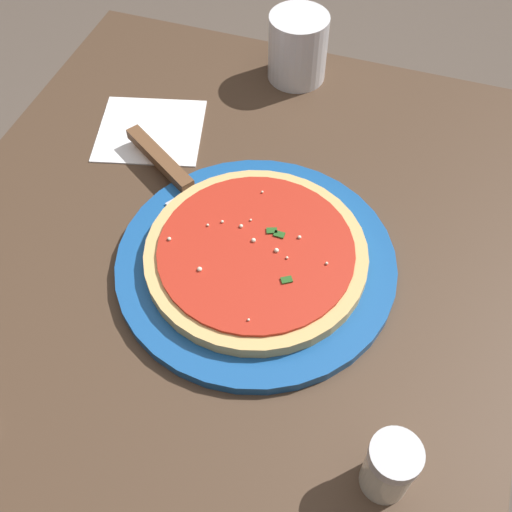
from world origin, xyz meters
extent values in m
plane|color=brown|center=(0.00, 0.00, 0.00)|extent=(5.00, 5.00, 0.00)
cube|color=black|center=(0.41, -0.28, 0.36)|extent=(0.06, 0.06, 0.71)
cube|color=black|center=(0.41, 0.28, 0.36)|extent=(0.06, 0.06, 0.71)
cube|color=#473323|center=(0.00, 0.00, 0.73)|extent=(0.96, 0.69, 0.03)
cylinder|color=#195199|center=(0.06, -0.05, 0.75)|extent=(0.32, 0.32, 0.01)
cylinder|color=#DBB26B|center=(0.06, -0.05, 0.76)|extent=(0.25, 0.25, 0.02)
cylinder|color=red|center=(0.06, -0.05, 0.77)|extent=(0.22, 0.22, 0.00)
sphere|color=#EFEACC|center=(0.14, -0.03, 0.78)|extent=(0.00, 0.00, 0.00)
sphere|color=#EFEACC|center=(0.06, -0.08, 0.78)|extent=(0.00, 0.00, 0.00)
sphere|color=#EFEACC|center=(0.08, -0.02, 0.78)|extent=(0.00, 0.00, 0.00)
sphere|color=#EFEACC|center=(-0.03, -0.07, 0.78)|extent=(0.00, 0.00, 0.00)
sphere|color=#EFEACC|center=(0.06, -0.13, 0.78)|extent=(0.00, 0.00, 0.00)
sphere|color=#EFEACC|center=(0.07, 0.01, 0.78)|extent=(0.00, 0.00, 0.00)
sphere|color=#EFEACC|center=(0.08, 0.00, 0.78)|extent=(0.00, 0.00, 0.00)
sphere|color=#EFEACC|center=(0.09, -0.03, 0.78)|extent=(0.00, 0.00, 0.00)
sphere|color=#EFEACC|center=(0.06, -0.07, 0.78)|extent=(0.01, 0.01, 0.01)
sphere|color=#EFEACC|center=(0.04, 0.05, 0.78)|extent=(0.00, 0.00, 0.00)
sphere|color=#EFEACC|center=(0.07, -0.04, 0.78)|extent=(0.01, 0.01, 0.01)
sphere|color=#EFEACC|center=(0.01, 0.00, 0.78)|extent=(0.01, 0.01, 0.01)
sphere|color=#EFEACC|center=(0.09, -0.09, 0.78)|extent=(0.00, 0.00, 0.00)
cube|color=#23561E|center=(0.03, -0.09, 0.77)|extent=(0.01, 0.01, 0.00)
cube|color=#23561E|center=(0.08, -0.07, 0.77)|extent=(0.01, 0.01, 0.00)
cube|color=#23561E|center=(0.09, -0.06, 0.77)|extent=(0.01, 0.01, 0.00)
cube|color=silver|center=(0.11, 0.03, 0.76)|extent=(0.11, 0.11, 0.00)
cube|color=brown|center=(0.17, 0.12, 0.76)|extent=(0.09, 0.12, 0.01)
cylinder|color=silver|center=(0.41, 0.01, 0.79)|extent=(0.08, 0.08, 0.10)
cube|color=white|center=(0.23, 0.16, 0.74)|extent=(0.16, 0.17, 0.00)
cylinder|color=silver|center=(-0.14, -0.24, 0.77)|extent=(0.04, 0.04, 0.06)
cylinder|color=silver|center=(-0.14, -0.24, 0.81)|extent=(0.05, 0.05, 0.01)
camera|label=1|loc=(-0.34, -0.18, 1.32)|focal=43.91mm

